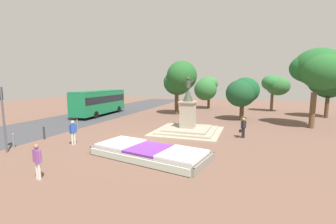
% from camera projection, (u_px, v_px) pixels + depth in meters
% --- Properties ---
extents(ground_plane, '(90.02, 90.02, 0.00)m').
position_uv_depth(ground_plane, '(140.00, 143.00, 16.49)').
color(ground_plane, brown).
extents(street_asphalt_strip, '(8.21, 78.77, 0.01)m').
position_uv_depth(street_asphalt_strip, '(22.00, 131.00, 20.39)').
color(street_asphalt_strip, '#3D3D42').
rests_on(street_asphalt_strip, ground_plane).
extents(flower_planter, '(7.49, 4.25, 0.61)m').
position_uv_depth(flower_planter, '(149.00, 152.00, 13.37)').
color(flower_planter, '#38281C').
rests_on(flower_planter, ground_plane).
extents(statue_monument, '(5.73, 5.73, 4.87)m').
position_uv_depth(statue_monument, '(188.00, 124.00, 19.75)').
color(statue_monument, '#A09681').
rests_on(statue_monument, ground_plane).
extents(traffic_light_near_crossing, '(0.42, 0.31, 4.14)m').
position_uv_depth(traffic_light_near_crossing, '(2.00, 107.00, 13.90)').
color(traffic_light_near_crossing, '#4C5156').
rests_on(traffic_light_near_crossing, ground_plane).
extents(city_bus, '(2.83, 9.58, 3.25)m').
position_uv_depth(city_bus, '(100.00, 101.00, 30.00)').
color(city_bus, '#197A47').
rests_on(city_bus, ground_plane).
extents(pedestrian_with_handbag, '(0.52, 0.62, 1.62)m').
position_uv_depth(pedestrian_with_handbag, '(243.00, 127.00, 17.81)').
color(pedestrian_with_handbag, black).
rests_on(pedestrian_with_handbag, ground_plane).
extents(pedestrian_near_planter, '(0.34, 0.54, 1.74)m').
position_uv_depth(pedestrian_near_planter, '(73.00, 131.00, 15.90)').
color(pedestrian_near_planter, beige).
rests_on(pedestrian_near_planter, ground_plane).
extents(pedestrian_crossing_plaza, '(0.56, 0.30, 1.68)m').
position_uv_depth(pedestrian_crossing_plaza, '(37.00, 159.00, 10.20)').
color(pedestrian_crossing_plaza, beige).
rests_on(pedestrian_crossing_plaza, ground_plane).
extents(kerb_bollard_south, '(0.16, 0.16, 1.00)m').
position_uv_depth(kerb_bollard_south, '(13.00, 140.00, 15.20)').
color(kerb_bollard_south, slate).
rests_on(kerb_bollard_south, ground_plane).
extents(kerb_bollard_mid_a, '(0.15, 0.15, 1.04)m').
position_uv_depth(kerb_bollard_mid_a, '(44.00, 132.00, 17.44)').
color(kerb_bollard_mid_a, '#2D2D33').
rests_on(kerb_bollard_mid_a, ground_plane).
extents(kerb_bollard_mid_b, '(0.12, 0.12, 0.99)m').
position_uv_depth(kerb_bollard_mid_b, '(77.00, 125.00, 20.80)').
color(kerb_bollard_mid_b, slate).
rests_on(kerb_bollard_mid_b, ground_plane).
extents(park_tree_far_left, '(3.73, 3.91, 4.94)m').
position_uv_depth(park_tree_far_left, '(243.00, 93.00, 25.89)').
color(park_tree_far_left, '#4C3823').
rests_on(park_tree_far_left, ground_plane).
extents(park_tree_behind_statue, '(3.73, 4.10, 5.32)m').
position_uv_depth(park_tree_behind_statue, '(206.00, 87.00, 37.04)').
color(park_tree_behind_statue, '#4C3823').
rests_on(park_tree_behind_statue, ground_plane).
extents(park_tree_far_right, '(4.73, 4.86, 7.67)m').
position_uv_depth(park_tree_far_right, '(317.00, 69.00, 21.41)').
color(park_tree_far_right, brown).
rests_on(park_tree_far_right, ground_plane).
extents(park_tree_street_side, '(3.98, 3.00, 5.44)m').
position_uv_depth(park_tree_street_side, '(275.00, 85.00, 33.26)').
color(park_tree_street_side, brown).
rests_on(park_tree_street_side, ground_plane).
extents(park_tree_mid_canopy, '(4.28, 4.34, 6.28)m').
position_uv_depth(park_tree_mid_canopy, '(327.00, 83.00, 27.67)').
color(park_tree_mid_canopy, '#4C3823').
rests_on(park_tree_mid_canopy, ground_plane).
extents(park_tree_distant, '(4.83, 5.04, 7.20)m').
position_uv_depth(park_tree_distant, '(179.00, 80.00, 30.35)').
color(park_tree_distant, '#4C3823').
rests_on(park_tree_distant, ground_plane).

